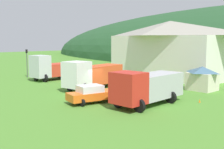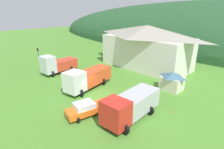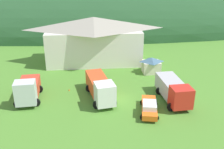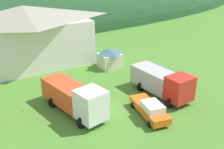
# 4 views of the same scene
# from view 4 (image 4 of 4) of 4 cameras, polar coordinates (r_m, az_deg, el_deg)

# --- Properties ---
(ground_plane) EXTENTS (200.00, 200.00, 0.00)m
(ground_plane) POSITION_cam_4_polar(r_m,az_deg,el_deg) (27.71, -2.63, -7.19)
(ground_plane) COLOR #4C842D
(forested_hill_backdrop) EXTENTS (172.88, 60.00, 29.42)m
(forested_hill_backdrop) POSITION_cam_4_polar(r_m,az_deg,el_deg) (79.84, -22.93, 11.38)
(forested_hill_backdrop) COLOR #234C28
(forested_hill_backdrop) RESTS_ON ground
(depot_building) EXTENTS (18.58, 9.20, 8.54)m
(depot_building) POSITION_cam_4_polar(r_m,az_deg,el_deg) (39.13, -18.00, 7.89)
(depot_building) COLOR white
(depot_building) RESTS_ON ground
(play_shed_cream) EXTENTS (3.16, 2.74, 2.73)m
(play_shed_cream) POSITION_cam_4_polar(r_m,az_deg,el_deg) (37.41, -0.50, 3.55)
(play_shed_cream) COLOR beige
(play_shed_cream) RESTS_ON ground
(heavy_rig_white) EXTENTS (4.13, 8.64, 3.39)m
(heavy_rig_white) POSITION_cam_4_polar(r_m,az_deg,el_deg) (26.29, -7.91, -4.86)
(heavy_rig_white) COLOR white
(heavy_rig_white) RESTS_ON ground
(crane_truck_red) EXTENTS (3.70, 7.77, 3.16)m
(crane_truck_red) POSITION_cam_4_polar(r_m,az_deg,el_deg) (29.91, 10.74, -1.53)
(crane_truck_red) COLOR red
(crane_truck_red) RESTS_ON ground
(service_pickup_orange) EXTENTS (2.90, 5.62, 1.66)m
(service_pickup_orange) POSITION_cam_4_polar(r_m,az_deg,el_deg) (26.18, 8.10, -7.29)
(service_pickup_orange) COLOR orange
(service_pickup_orange) RESTS_ON ground
(traffic_cone_near_pickup) EXTENTS (0.36, 0.36, 0.63)m
(traffic_cone_near_pickup) POSITION_cam_4_polar(r_m,az_deg,el_deg) (35.24, 8.99, -0.50)
(traffic_cone_near_pickup) COLOR orange
(traffic_cone_near_pickup) RESTS_ON ground
(traffic_cone_mid_row) EXTENTS (0.36, 0.36, 0.61)m
(traffic_cone_mid_row) POSITION_cam_4_polar(r_m,az_deg,el_deg) (28.48, -18.52, -7.60)
(traffic_cone_mid_row) COLOR orange
(traffic_cone_mid_row) RESTS_ON ground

